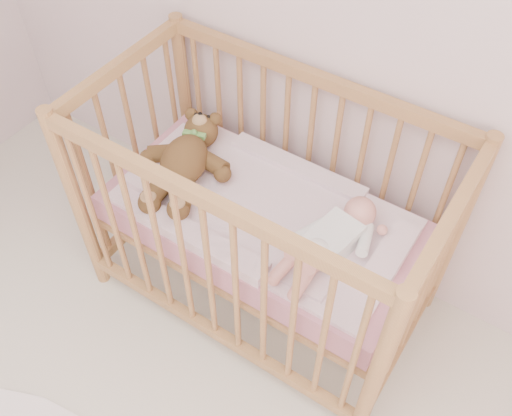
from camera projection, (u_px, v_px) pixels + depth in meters
The scene contains 5 objects.
crib at pixel (263, 220), 2.23m from camera, with size 1.36×0.76×1.00m, color tan, non-canonical shape.
mattress at pixel (263, 222), 2.24m from camera, with size 1.22×0.62×0.13m, color pink.
blanket at pixel (263, 210), 2.19m from camera, with size 1.10×0.58×0.06m, color pink, non-canonical shape.
baby at pixel (333, 236), 2.01m from camera, with size 0.26×0.53×0.13m, color white, non-canonical shape.
teddy_bear at pixel (184, 161), 2.24m from camera, with size 0.40×0.57×0.16m, color brown, non-canonical shape.
Camera 1 is at (0.53, 0.40, 2.22)m, focal length 40.00 mm.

